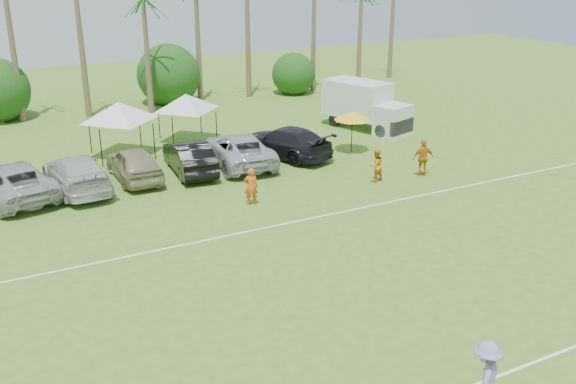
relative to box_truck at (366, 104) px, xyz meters
name	(u,v)px	position (x,y,z in m)	size (l,w,h in m)	color
field_lines	(285,306)	(-14.93, -17.47, -1.61)	(80.00, 12.10, 0.01)	white
palm_tree_4	(18,7)	(-18.93, 12.53, 5.86)	(2.40, 2.40, 8.90)	brown
bush_tree_2	(168,79)	(-8.93, 13.53, 0.18)	(4.00, 4.00, 4.00)	brown
bush_tree_3	(285,68)	(1.07, 13.53, 0.18)	(4.00, 4.00, 4.00)	brown
sideline_player_a	(251,186)	(-12.15, -8.75, -0.75)	(0.64, 0.42, 1.74)	#EB581A
sideline_player_b	(376,165)	(-5.29, -8.76, -0.78)	(0.81, 0.63, 1.67)	orange
sideline_player_c	(423,158)	(-2.64, -9.17, -0.66)	(1.12, 0.47, 1.92)	orange
box_truck	(366,104)	(0.00, 0.00, 0.00)	(3.86, 6.26, 3.03)	silver
canopy_tent_left	(118,102)	(-15.52, 1.39, 1.48)	(4.47, 4.47, 3.62)	black
canopy_tent_right	(186,94)	(-11.22, 2.61, 1.29)	(4.19, 4.19, 3.39)	black
market_umbrella	(352,116)	(-3.61, -3.95, 0.52)	(2.14, 2.14, 2.39)	black
frisbee_player	(485,377)	(-12.83, -24.29, -0.62)	(1.48, 1.27, 1.99)	#8A80B6
parked_car_2	(13,181)	(-21.68, -2.85, -0.77)	(2.81, 6.09, 1.69)	#A9A9A9
parked_car_3	(77,173)	(-18.82, -3.07, -0.77)	(2.37, 5.83, 1.69)	beige
parked_car_4	(134,163)	(-15.95, -2.86, -0.77)	(2.00, 4.96, 1.69)	tan
parked_car_5	(189,157)	(-13.09, -3.08, -0.77)	(1.79, 5.13, 1.69)	black
parked_car_6	(240,149)	(-10.23, -3.05, -0.77)	(2.81, 6.09, 1.69)	#AFB1B8
parked_car_7	(285,142)	(-7.37, -2.92, -0.77)	(2.37, 5.83, 1.69)	black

